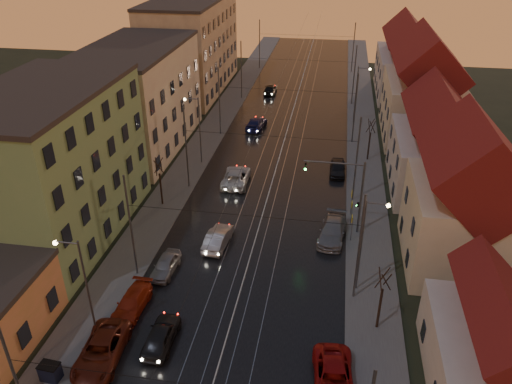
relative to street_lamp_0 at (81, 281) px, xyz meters
The scene contains 46 objects.
ground 10.52m from the street_lamp_0, 12.39° to the right, with size 160.00×160.00×0.00m, color black.
road 39.38m from the street_lamp_0, 76.53° to the left, with size 16.00×120.00×0.04m, color black.
sidewalk_left 38.31m from the street_lamp_0, 91.35° to the left, with size 4.00×120.00×0.15m, color #4C4C4C.
sidewalk_right 42.80m from the street_lamp_0, 63.31° to the left, with size 4.00×120.00×0.15m, color #4C4C4C.
tram_rail_0 38.92m from the street_lamp_0, 79.70° to the left, with size 0.06×120.00×0.03m, color gray.
tram_rail_1 39.20m from the street_lamp_0, 77.63° to the left, with size 0.06×120.00×0.03m, color gray.
tram_rail_2 39.56m from the street_lamp_0, 75.43° to the left, with size 0.06×120.00×0.03m, color gray.
tram_rail_3 39.94m from the street_lamp_0, 73.43° to the left, with size 0.06×120.00×0.03m, color gray.
apartment_left_1 14.73m from the street_lamp_0, 124.98° to the left, with size 10.00×18.00×13.00m, color #66905B.
apartment_left_2 33.10m from the street_lamp_0, 104.70° to the left, with size 10.00×20.00×12.00m, color #C2AD96.
apartment_left_3 56.67m from the street_lamp_0, 98.53° to the left, with size 10.00×24.00×14.00m, color #957B60.
house_right_0 26.18m from the street_lamp_0, ahead, with size 8.16×10.20×5.80m.
house_right_1 29.17m from the street_lamp_0, 26.47° to the left, with size 8.67×10.20×10.80m.
house_right_2 36.84m from the street_lamp_0, 44.89° to the left, with size 9.18×12.24×9.20m.
house_right_3 48.61m from the street_lamp_0, 57.52° to the left, with size 9.18×14.28×11.50m.
house_right_4 64.52m from the street_lamp_0, 66.13° to the left, with size 9.18×16.32×10.00m.
catenary_pole_l_1 7.03m from the street_lamp_0, 85.88° to the left, with size 0.16×0.16×9.00m, color #595B60.
catenary_pole_r_1 19.04m from the street_lamp_0, 21.57° to the left, with size 0.16×0.16×9.00m, color #595B60.
catenary_pole_l_2 22.01m from the street_lamp_0, 88.69° to the left, with size 0.16×0.16×9.00m, color #595B60.
catenary_pole_r_2 28.24m from the street_lamp_0, 51.17° to the left, with size 0.16×0.16×9.00m, color #595B60.
catenary_pole_l_3 37.01m from the street_lamp_0, 89.22° to the left, with size 0.16×0.16×9.00m, color #595B60.
catenary_pole_r_3 41.02m from the street_lamp_0, 64.43° to the left, with size 0.16×0.16×9.00m, color #595B60.
catenary_pole_l_4 52.00m from the street_lamp_0, 89.44° to the left, with size 0.16×0.16×9.00m, color #595B60.
catenary_pole_r_4 54.93m from the street_lamp_0, 71.20° to the left, with size 0.16×0.16×9.00m, color #595B60.
catenary_pole_l_5 70.00m from the street_lamp_0, 89.59° to the left, with size 0.16×0.16×9.00m, color #595B60.
catenary_pole_r_5 72.21m from the street_lamp_0, 75.81° to the left, with size 0.16×0.16×9.00m, color #595B60.
street_lamp_0 is the anchor object (origin of this frame).
street_lamp_1 19.89m from the street_lamp_0, 23.72° to the left, with size 1.75×0.32×8.00m.
street_lamp_2 28.00m from the street_lamp_0, 90.00° to the left, with size 1.75×0.32×8.00m.
street_lamp_3 47.62m from the street_lamp_0, 67.52° to the left, with size 1.75×0.32×8.00m.
traffic_light_mast 23.42m from the street_lamp_0, 43.10° to the left, with size 5.30×0.32×7.20m.
bare_tree_0 18.19m from the street_lamp_0, 93.47° to the left, with size 1.09×1.09×5.11m.
bare_tree_1 19.86m from the street_lamp_0, 11.71° to the left, with size 1.09×1.09×5.11m.
bare_tree_2 37.56m from the street_lamp_0, 58.63° to the left, with size 1.09×1.09×5.11m.
driving_car_0 6.39m from the street_lamp_0, ahead, with size 1.77×4.41×1.50m, color black.
driving_car_1 14.09m from the street_lamp_0, 63.44° to the left, with size 1.62×4.64×1.53m, color #ABABB0.
driving_car_2 24.68m from the street_lamp_0, 77.47° to the left, with size 2.63×5.70×1.58m, color #B5B5B5.
driving_car_3 40.31m from the street_lamp_0, 83.05° to the left, with size 2.12×5.22×1.51m, color #161844.
driving_car_4 55.57m from the street_lamp_0, 85.21° to the left, with size 1.84×4.57×1.56m, color black.
parked_left_1 4.73m from the street_lamp_0, 49.66° to the right, with size 2.54×5.51×1.53m, color #51190D.
parked_left_2 5.45m from the street_lamp_0, 60.67° to the left, with size 1.85×4.55×1.32m, color maroon.
parked_left_3 9.19m from the street_lamp_0, 70.86° to the left, with size 1.60×3.98×1.36m, color gray.
parked_right_0 17.00m from the street_lamp_0, ahead, with size 2.46×5.33×1.48m, color #9C0F0F.
parked_right_1 22.06m from the street_lamp_0, 42.97° to the left, with size 2.20×5.41×1.57m, color gray.
parked_right_2 32.38m from the street_lamp_0, 60.00° to the left, with size 1.72×4.26×1.45m, color black.
dumpster 5.77m from the street_lamp_0, 102.97° to the right, with size 1.20×0.80×1.10m, color black.
Camera 1 is at (6.06, -21.07, 25.37)m, focal length 35.00 mm.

